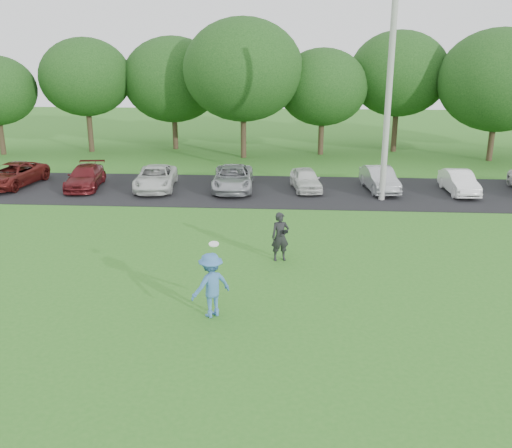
# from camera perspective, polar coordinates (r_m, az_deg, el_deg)

# --- Properties ---
(ground) EXTENTS (100.00, 100.00, 0.00)m
(ground) POSITION_cam_1_polar(r_m,az_deg,el_deg) (16.34, -0.82, -8.10)
(ground) COLOR #2F7220
(ground) RESTS_ON ground
(parking_lot) EXTENTS (32.00, 6.50, 0.03)m
(parking_lot) POSITION_cam_1_polar(r_m,az_deg,el_deg) (28.58, 1.26, 3.35)
(parking_lot) COLOR black
(parking_lot) RESTS_ON ground
(utility_pole) EXTENTS (0.28, 0.28, 9.69)m
(utility_pole) POSITION_cam_1_polar(r_m,az_deg,el_deg) (26.73, 13.12, 12.42)
(utility_pole) COLOR #A0A19C
(utility_pole) RESTS_ON ground
(frisbee_player) EXTENTS (1.33, 1.25, 2.10)m
(frisbee_player) POSITION_cam_1_polar(r_m,az_deg,el_deg) (15.42, -4.52, -6.10)
(frisbee_player) COLOR #3C6DAB
(frisbee_player) RESTS_ON ground
(camera_bystander) EXTENTS (0.69, 0.54, 1.68)m
(camera_bystander) POSITION_cam_1_polar(r_m,az_deg,el_deg) (19.29, 2.44, -1.28)
(camera_bystander) COLOR black
(camera_bystander) RESTS_ON ground
(parked_cars) EXTENTS (28.61, 4.55, 1.17)m
(parked_cars) POSITION_cam_1_polar(r_m,az_deg,el_deg) (28.64, -1.14, 4.58)
(parked_cars) COLOR #551512
(parked_cars) RESTS_ON parking_lot
(tree_row) EXTENTS (42.39, 9.85, 8.64)m
(tree_row) POSITION_cam_1_polar(r_m,az_deg,el_deg) (37.48, 4.39, 14.32)
(tree_row) COLOR #38281C
(tree_row) RESTS_ON ground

